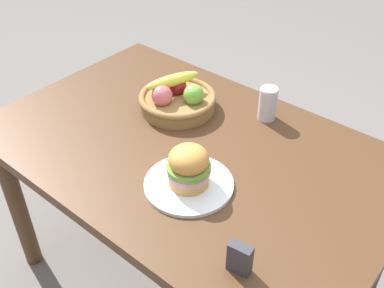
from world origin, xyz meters
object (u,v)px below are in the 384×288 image
plate (189,184)px  sandwich (189,166)px  soda_can (268,104)px  fruit_basket (177,98)px  napkin_holder (240,258)px

plate → sandwich: 0.07m
plate → sandwich: bearing=135.0°
plate → sandwich: (-0.00, 0.00, 0.07)m
plate → soda_can: size_ratio=2.18×
plate → soda_can: 0.46m
soda_can → fruit_basket: 0.33m
sandwich → fruit_basket: size_ratio=0.46×
plate → napkin_holder: napkin_holder is taller
plate → fruit_basket: 0.43m
plate → soda_can: (-0.02, 0.46, 0.06)m
soda_can → fruit_basket: size_ratio=0.43×
sandwich → napkin_holder: size_ratio=1.49×
napkin_holder → soda_can: bearing=109.1°
soda_can → plate: bearing=-87.7°
sandwich → soda_can: sandwich is taller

